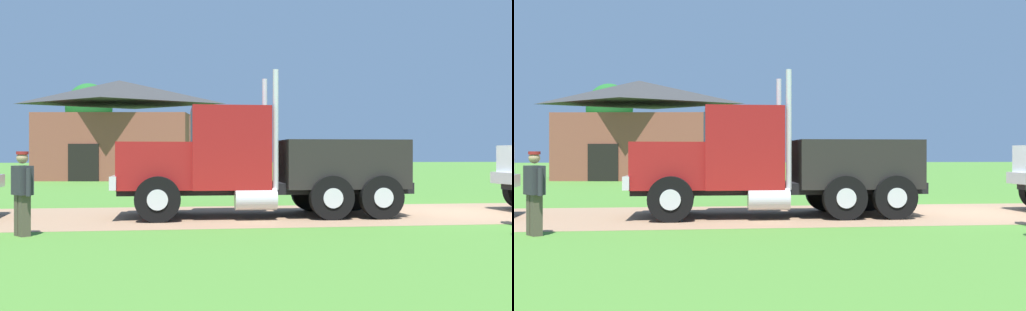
# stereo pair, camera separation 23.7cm
# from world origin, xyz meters

# --- Properties ---
(ground_plane) EXTENTS (200.00, 200.00, 0.00)m
(ground_plane) POSITION_xyz_m (0.00, 0.00, 0.00)
(ground_plane) COLOR #487E2D
(dirt_track) EXTENTS (120.00, 5.43, 0.01)m
(dirt_track) POSITION_xyz_m (0.00, 0.00, 0.00)
(dirt_track) COLOR #987557
(dirt_track) RESTS_ON ground_plane
(truck_foreground_white) EXTENTS (7.52, 2.69, 3.64)m
(truck_foreground_white) POSITION_xyz_m (-5.21, -0.17, 1.33)
(truck_foreground_white) COLOR black
(truck_foreground_white) RESTS_ON ground_plane
(visitor_walking_mid) EXTENTS (0.48, 0.54, 1.64)m
(visitor_walking_mid) POSITION_xyz_m (-10.35, -3.29, 0.89)
(visitor_walking_mid) COLOR #2D2D33
(visitor_walking_mid) RESTS_ON ground_plane
(shed_building) EXTENTS (10.41, 7.62, 6.28)m
(shed_building) POSITION_xyz_m (-11.01, 23.19, 3.04)
(shed_building) COLOR brown
(shed_building) RESTS_ON ground_plane
(tree_mid) EXTENTS (3.64, 3.64, 7.20)m
(tree_mid) POSITION_xyz_m (-14.29, 33.02, 5.16)
(tree_mid) COLOR #513823
(tree_mid) RESTS_ON ground_plane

